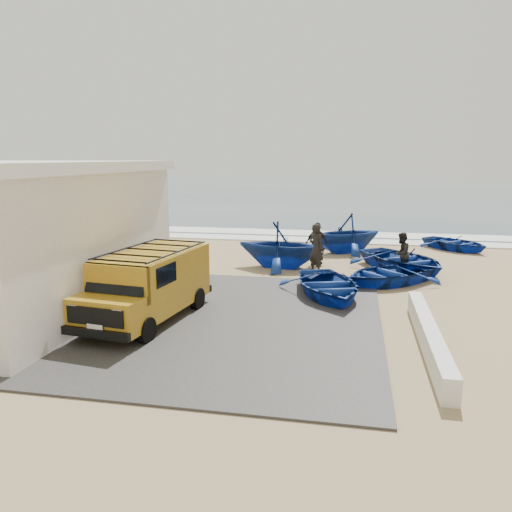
{
  "coord_description": "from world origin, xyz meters",
  "views": [
    {
      "loc": [
        3.18,
        -14.74,
        4.4
      ],
      "look_at": [
        0.02,
        1.17,
        1.2
      ],
      "focal_mm": 35.0,
      "sensor_mm": 36.0,
      "label": 1
    }
  ],
  "objects_px": {
    "boat_near_left": "(328,285)",
    "boat_mid_right": "(402,260)",
    "boat_far_right": "(455,243)",
    "van": "(149,283)",
    "fisherman_middle": "(401,254)",
    "parapet": "(428,336)",
    "boat_mid_left": "(281,245)",
    "boat_far_left": "(346,233)",
    "fisherman_back": "(317,243)",
    "fisherman_front": "(316,249)",
    "boat_near_right": "(388,273)"
  },
  "relations": [
    {
      "from": "boat_near_left",
      "to": "boat_mid_right",
      "type": "relative_size",
      "value": 0.9
    },
    {
      "from": "boat_near_left",
      "to": "boat_far_right",
      "type": "distance_m",
      "value": 11.15
    },
    {
      "from": "van",
      "to": "boat_near_left",
      "type": "xyz_separation_m",
      "value": [
        4.67,
        3.26,
        -0.65
      ]
    },
    {
      "from": "van",
      "to": "fisherman_middle",
      "type": "bearing_deg",
      "value": 51.53
    },
    {
      "from": "parapet",
      "to": "van",
      "type": "bearing_deg",
      "value": 175.21
    },
    {
      "from": "boat_mid_left",
      "to": "fisherman_middle",
      "type": "bearing_deg",
      "value": -86.14
    },
    {
      "from": "parapet",
      "to": "boat_mid_right",
      "type": "bearing_deg",
      "value": 89.27
    },
    {
      "from": "boat_far_left",
      "to": "boat_far_right",
      "type": "bearing_deg",
      "value": 75.71
    },
    {
      "from": "boat_near_left",
      "to": "fisherman_back",
      "type": "xyz_separation_m",
      "value": [
        -0.76,
        5.11,
        0.48
      ]
    },
    {
      "from": "van",
      "to": "fisherman_middle",
      "type": "xyz_separation_m",
      "value": [
        7.24,
        7.04,
        -0.24
      ]
    },
    {
      "from": "boat_mid_right",
      "to": "fisherman_front",
      "type": "distance_m",
      "value": 3.59
    },
    {
      "from": "van",
      "to": "boat_far_right",
      "type": "bearing_deg",
      "value": 58.77
    },
    {
      "from": "van",
      "to": "boat_mid_left",
      "type": "relative_size",
      "value": 1.33
    },
    {
      "from": "boat_near_right",
      "to": "van",
      "type": "bearing_deg",
      "value": -91.58
    },
    {
      "from": "boat_near_left",
      "to": "fisherman_front",
      "type": "distance_m",
      "value": 3.24
    },
    {
      "from": "boat_near_right",
      "to": "boat_mid_left",
      "type": "height_order",
      "value": "boat_mid_left"
    },
    {
      "from": "boat_far_right",
      "to": "fisherman_middle",
      "type": "distance_m",
      "value": 6.61
    },
    {
      "from": "van",
      "to": "boat_far_right",
      "type": "height_order",
      "value": "van"
    },
    {
      "from": "parapet",
      "to": "fisherman_front",
      "type": "relative_size",
      "value": 3.05
    },
    {
      "from": "boat_near_right",
      "to": "boat_far_left",
      "type": "bearing_deg",
      "value": 154.52
    },
    {
      "from": "boat_far_right",
      "to": "boat_near_right",
      "type": "bearing_deg",
      "value": -158.65
    },
    {
      "from": "parapet",
      "to": "boat_near_left",
      "type": "distance_m",
      "value": 4.65
    },
    {
      "from": "boat_mid_left",
      "to": "boat_far_left",
      "type": "bearing_deg",
      "value": -25.54
    },
    {
      "from": "boat_far_right",
      "to": "fisherman_back",
      "type": "height_order",
      "value": "fisherman_back"
    },
    {
      "from": "fisherman_front",
      "to": "boat_near_left",
      "type": "bearing_deg",
      "value": 139.44
    },
    {
      "from": "fisherman_middle",
      "to": "boat_near_left",
      "type": "bearing_deg",
      "value": -8.2
    },
    {
      "from": "fisherman_back",
      "to": "boat_near_right",
      "type": "bearing_deg",
      "value": -82.06
    },
    {
      "from": "van",
      "to": "boat_far_left",
      "type": "relative_size",
      "value": 1.35
    },
    {
      "from": "boat_far_right",
      "to": "boat_near_left",
      "type": "bearing_deg",
      "value": -163.01
    },
    {
      "from": "parapet",
      "to": "boat_far_right",
      "type": "height_order",
      "value": "boat_far_right"
    },
    {
      "from": "fisherman_middle",
      "to": "fisherman_back",
      "type": "xyz_separation_m",
      "value": [
        -3.32,
        1.32,
        0.07
      ]
    },
    {
      "from": "parapet",
      "to": "boat_mid_left",
      "type": "relative_size",
      "value": 1.68
    },
    {
      "from": "van",
      "to": "boat_near_left",
      "type": "relative_size",
      "value": 1.24
    },
    {
      "from": "van",
      "to": "boat_mid_left",
      "type": "distance_m",
      "value": 7.78
    },
    {
      "from": "boat_mid_left",
      "to": "boat_mid_right",
      "type": "xyz_separation_m",
      "value": [
        4.78,
        0.35,
        -0.5
      ]
    },
    {
      "from": "boat_mid_left",
      "to": "boat_far_left",
      "type": "xyz_separation_m",
      "value": [
        2.51,
        3.86,
        -0.01
      ]
    },
    {
      "from": "boat_near_left",
      "to": "fisherman_front",
      "type": "bearing_deg",
      "value": 83.09
    },
    {
      "from": "boat_near_right",
      "to": "fisherman_back",
      "type": "bearing_deg",
      "value": -177.6
    },
    {
      "from": "van",
      "to": "fisherman_back",
      "type": "distance_m",
      "value": 9.23
    },
    {
      "from": "boat_far_left",
      "to": "boat_far_right",
      "type": "xyz_separation_m",
      "value": [
        5.18,
        1.69,
        -0.59
      ]
    },
    {
      "from": "van",
      "to": "fisherman_back",
      "type": "relative_size",
      "value": 2.7
    },
    {
      "from": "boat_mid_left",
      "to": "fisherman_front",
      "type": "distance_m",
      "value": 1.77
    },
    {
      "from": "fisherman_front",
      "to": "fisherman_middle",
      "type": "height_order",
      "value": "fisherman_front"
    },
    {
      "from": "fisherman_middle",
      "to": "fisherman_back",
      "type": "height_order",
      "value": "fisherman_back"
    },
    {
      "from": "boat_near_left",
      "to": "boat_far_right",
      "type": "xyz_separation_m",
      "value": [
        5.6,
        9.64,
        -0.05
      ]
    },
    {
      "from": "boat_near_left",
      "to": "boat_mid_left",
      "type": "xyz_separation_m",
      "value": [
        -2.1,
        4.09,
        0.54
      ]
    },
    {
      "from": "boat_near_right",
      "to": "fisherman_front",
      "type": "distance_m",
      "value": 2.84
    },
    {
      "from": "boat_near_left",
      "to": "fisherman_back",
      "type": "height_order",
      "value": "fisherman_back"
    },
    {
      "from": "parapet",
      "to": "fisherman_front",
      "type": "height_order",
      "value": "fisherman_front"
    },
    {
      "from": "boat_near_right",
      "to": "fisherman_back",
      "type": "relative_size",
      "value": 2.08
    }
  ]
}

